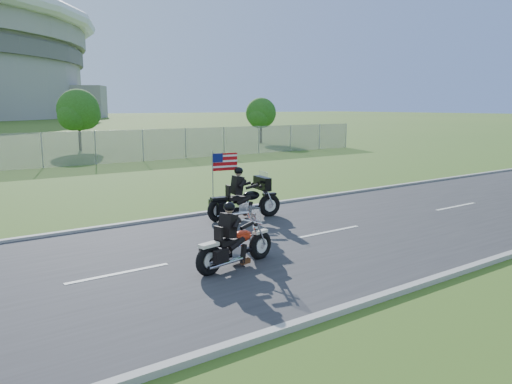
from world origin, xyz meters
TOP-DOWN VIEW (x-y plane):
  - ground at (0.00, 0.00)m, footprint 420.00×420.00m
  - road at (0.00, 0.00)m, footprint 120.00×8.00m
  - curb_north at (0.00, 4.05)m, footprint 120.00×0.18m
  - curb_south at (0.00, -4.05)m, footprint 120.00×0.18m
  - tree_fence_near at (6.04, 30.04)m, footprint 3.52×3.28m
  - tree_fence_far at (22.04, 28.03)m, footprint 3.08×2.87m
  - motorcycle_lead at (0.22, -1.01)m, footprint 2.20×0.81m
  - motorcycle_follow at (2.99, 2.70)m, footprint 2.47×0.92m

SIDE VIEW (x-z plane):
  - ground at x=0.00m, z-range 0.00..0.00m
  - road at x=0.00m, z-range 0.00..0.04m
  - curb_north at x=0.00m, z-range -0.01..0.11m
  - curb_south at x=0.00m, z-range -0.01..0.11m
  - motorcycle_lead at x=0.22m, z-range -0.27..1.22m
  - motorcycle_follow at x=2.99m, z-range -0.46..1.60m
  - tree_fence_far at x=22.04m, z-range 0.54..4.74m
  - tree_fence_near at x=6.04m, z-range 0.60..5.35m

